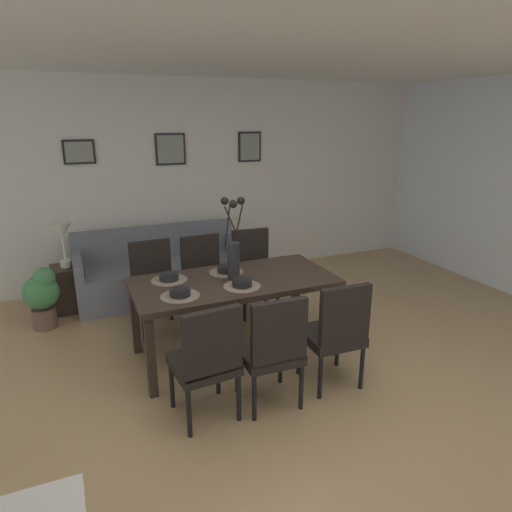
# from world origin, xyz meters

# --- Properties ---
(ground_plane) EXTENTS (9.00, 9.00, 0.00)m
(ground_plane) POSITION_xyz_m (0.00, 0.00, 0.00)
(ground_plane) COLOR tan
(back_wall_panel) EXTENTS (9.00, 0.10, 2.60)m
(back_wall_panel) POSITION_xyz_m (0.00, 3.25, 1.30)
(back_wall_panel) COLOR silver
(back_wall_panel) RESTS_ON ground
(ceiling_panel) EXTENTS (9.00, 7.20, 0.08)m
(ceiling_panel) POSITION_xyz_m (0.00, 0.40, 2.64)
(ceiling_panel) COLOR white
(dining_table) EXTENTS (1.80, 0.88, 0.74)m
(dining_table) POSITION_xyz_m (-0.07, 0.96, 0.66)
(dining_table) COLOR #33261E
(dining_table) RESTS_ON ground
(dining_chair_near_left) EXTENTS (0.47, 0.47, 0.92)m
(dining_chair_near_left) POSITION_xyz_m (-0.59, 0.12, 0.51)
(dining_chair_near_left) COLOR black
(dining_chair_near_left) RESTS_ON ground
(dining_chair_near_right) EXTENTS (0.46, 0.46, 0.92)m
(dining_chair_near_right) POSITION_xyz_m (-0.63, 1.78, 0.51)
(dining_chair_near_right) COLOR black
(dining_chair_near_right) RESTS_ON ground
(dining_chair_far_left) EXTENTS (0.45, 0.45, 0.92)m
(dining_chair_far_left) POSITION_xyz_m (-0.09, 0.08, 0.51)
(dining_chair_far_left) COLOR black
(dining_chair_far_left) RESTS_ON ground
(dining_chair_far_right) EXTENTS (0.46, 0.46, 0.92)m
(dining_chair_far_right) POSITION_xyz_m (-0.10, 1.78, 0.51)
(dining_chair_far_right) COLOR black
(dining_chair_far_right) RESTS_ON ground
(dining_chair_mid_left) EXTENTS (0.46, 0.46, 0.92)m
(dining_chair_mid_left) POSITION_xyz_m (0.49, 0.13, 0.51)
(dining_chair_mid_left) COLOR black
(dining_chair_mid_left) RESTS_ON ground
(dining_chair_mid_right) EXTENTS (0.47, 0.47, 0.92)m
(dining_chair_mid_right) POSITION_xyz_m (0.48, 1.81, 0.51)
(dining_chair_mid_right) COLOR black
(dining_chair_mid_right) RESTS_ON ground
(centerpiece_vase) EXTENTS (0.21, 0.23, 0.73)m
(centerpiece_vase) POSITION_xyz_m (-0.07, 0.96, 1.02)
(centerpiece_vase) COLOR #232326
(centerpiece_vase) RESTS_ON dining_table
(placemat_near_left) EXTENTS (0.32, 0.32, 0.01)m
(placemat_near_left) POSITION_xyz_m (-0.61, 0.76, 0.74)
(placemat_near_left) COLOR #7F705B
(placemat_near_left) RESTS_ON dining_table
(bowl_near_left) EXTENTS (0.17, 0.17, 0.07)m
(bowl_near_left) POSITION_xyz_m (-0.61, 0.76, 0.78)
(bowl_near_left) COLOR black
(bowl_near_left) RESTS_ON dining_table
(placemat_near_right) EXTENTS (0.32, 0.32, 0.01)m
(placemat_near_right) POSITION_xyz_m (-0.61, 1.15, 0.74)
(placemat_near_right) COLOR #7F705B
(placemat_near_right) RESTS_ON dining_table
(bowl_near_right) EXTENTS (0.17, 0.17, 0.07)m
(bowl_near_right) POSITION_xyz_m (-0.61, 1.15, 0.78)
(bowl_near_right) COLOR black
(bowl_near_right) RESTS_ON dining_table
(placemat_far_left) EXTENTS (0.32, 0.32, 0.01)m
(placemat_far_left) POSITION_xyz_m (-0.07, 0.76, 0.74)
(placemat_far_left) COLOR #7F705B
(placemat_far_left) RESTS_ON dining_table
(bowl_far_left) EXTENTS (0.17, 0.17, 0.07)m
(bowl_far_left) POSITION_xyz_m (-0.07, 0.76, 0.78)
(bowl_far_left) COLOR black
(bowl_far_left) RESTS_ON dining_table
(placemat_far_right) EXTENTS (0.32, 0.32, 0.01)m
(placemat_far_right) POSITION_xyz_m (-0.07, 1.15, 0.74)
(placemat_far_right) COLOR #7F705B
(placemat_far_right) RESTS_ON dining_table
(bowl_far_right) EXTENTS (0.17, 0.17, 0.07)m
(bowl_far_right) POSITION_xyz_m (-0.07, 1.15, 0.78)
(bowl_far_right) COLOR black
(bowl_far_right) RESTS_ON dining_table
(sofa) EXTENTS (2.02, 0.84, 0.80)m
(sofa) POSITION_xyz_m (-0.37, 2.70, 0.28)
(sofa) COLOR slate
(sofa) RESTS_ON ground
(side_table) EXTENTS (0.36, 0.36, 0.52)m
(side_table) POSITION_xyz_m (-1.45, 2.62, 0.26)
(side_table) COLOR #33261E
(side_table) RESTS_ON ground
(table_lamp) EXTENTS (0.22, 0.22, 0.51)m
(table_lamp) POSITION_xyz_m (-1.45, 2.62, 0.89)
(table_lamp) COLOR beige
(table_lamp) RESTS_ON side_table
(framed_picture_left) EXTENTS (0.36, 0.03, 0.28)m
(framed_picture_left) POSITION_xyz_m (-1.15, 3.18, 1.73)
(framed_picture_left) COLOR black
(framed_picture_center) EXTENTS (0.38, 0.03, 0.39)m
(framed_picture_center) POSITION_xyz_m (-0.07, 3.18, 1.73)
(framed_picture_center) COLOR black
(framed_picture_right) EXTENTS (0.32, 0.03, 0.40)m
(framed_picture_right) POSITION_xyz_m (1.01, 3.18, 1.73)
(framed_picture_right) COLOR black
(potted_plant) EXTENTS (0.36, 0.36, 0.67)m
(potted_plant) POSITION_xyz_m (-1.71, 2.24, 0.37)
(potted_plant) COLOR brown
(potted_plant) RESTS_ON ground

